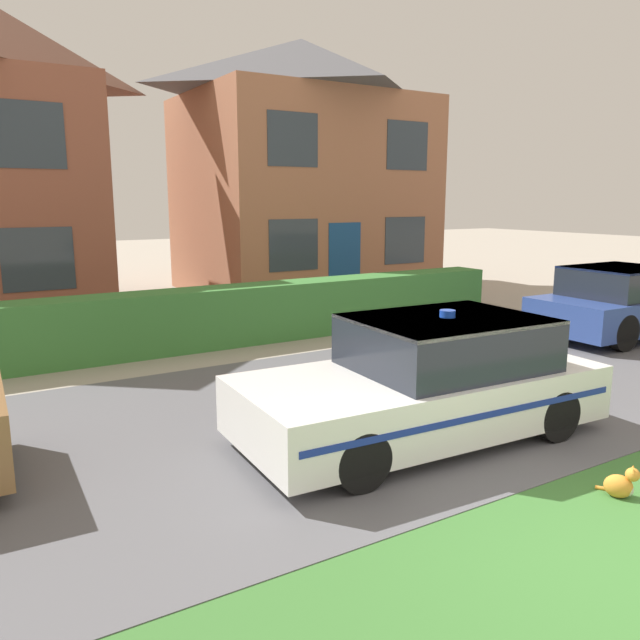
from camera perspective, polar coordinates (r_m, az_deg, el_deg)
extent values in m
plane|color=#A89E8E|center=(5.62, 26.73, -19.11)|extent=(80.00, 80.00, 0.00)
cube|color=#5B5B60|center=(8.26, 1.90, -8.13)|extent=(28.00, 5.71, 0.01)
cube|color=#3D7533|center=(5.65, 26.19, -18.87)|extent=(28.00, 2.33, 0.01)
cube|color=#3D7F38|center=(11.87, -8.42, 0.39)|extent=(12.43, 0.80, 1.10)
cylinder|color=black|center=(7.32, -3.17, -8.20)|extent=(0.60, 0.23, 0.59)
cylinder|color=black|center=(5.99, 3.72, -12.71)|extent=(0.60, 0.23, 0.59)
cylinder|color=black|center=(8.70, 12.59, -5.31)|extent=(0.60, 0.23, 0.59)
cylinder|color=black|center=(7.62, 20.73, -8.14)|extent=(0.60, 0.23, 0.59)
cube|color=white|center=(7.25, 9.06, -6.99)|extent=(4.29, 2.03, 0.63)
cube|color=#232833|center=(7.32, 11.48, -1.99)|extent=(2.18, 1.74, 0.58)
cube|color=white|center=(7.26, 11.56, 0.10)|extent=(2.18, 1.74, 0.04)
cube|color=navy|center=(7.95, 5.03, -4.92)|extent=(3.99, 0.20, 0.07)
cube|color=navy|center=(6.58, 14.01, -8.67)|extent=(3.99, 0.20, 0.07)
cylinder|color=blue|center=(7.25, 11.58, 0.57)|extent=(0.18, 0.18, 0.08)
ellipsoid|color=orange|center=(6.56, 25.61, -13.54)|extent=(0.28, 0.31, 0.22)
ellipsoid|color=beige|center=(6.57, 26.44, -13.73)|extent=(0.12, 0.11, 0.12)
sphere|color=orange|center=(6.51, 26.67, -12.53)|extent=(0.13, 0.13, 0.13)
cone|color=orange|center=(6.46, 26.72, -12.20)|extent=(0.05, 0.05, 0.05)
cone|color=orange|center=(6.52, 26.71, -11.97)|extent=(0.05, 0.05, 0.05)
cylinder|color=orange|center=(6.68, 24.76, -13.87)|extent=(0.15, 0.19, 0.04)
cylinder|color=black|center=(15.35, 26.19, 1.01)|extent=(0.68, 0.21, 0.67)
cylinder|color=black|center=(12.47, 25.99, -1.05)|extent=(0.68, 0.21, 0.67)
cylinder|color=black|center=(13.39, 20.36, 0.15)|extent=(0.68, 0.21, 0.67)
cube|color=#2D4793|center=(13.88, 26.16, 0.77)|extent=(3.98, 1.85, 0.64)
cube|color=#232833|center=(13.59, 25.78, 3.18)|extent=(1.94, 1.64, 0.57)
cube|color=#2D4793|center=(13.56, 25.88, 4.30)|extent=(1.94, 1.64, 0.04)
cube|color=#333D47|center=(14.05, -24.37, 5.08)|extent=(1.40, 0.02, 1.30)
cube|color=#333D47|center=(14.06, -25.19, 15.09)|extent=(1.40, 0.02, 1.30)
cube|color=#A86B4C|center=(19.02, -1.63, 11.27)|extent=(6.50, 5.37, 5.60)
pyramid|color=#56565B|center=(19.37, -1.69, 22.00)|extent=(6.83, 5.64, 1.61)
cube|color=navy|center=(16.67, 2.27, 5.28)|extent=(1.00, 0.02, 2.10)
cube|color=#333D47|center=(15.83, -2.40, 6.86)|extent=(1.40, 0.02, 1.30)
cube|color=#333D47|center=(17.83, 7.79, 7.23)|extent=(1.40, 0.02, 1.30)
cube|color=#333D47|center=(15.85, -2.48, 16.18)|extent=(1.40, 0.02, 1.30)
cube|color=#333D47|center=(17.85, 8.01, 15.51)|extent=(1.40, 0.02, 1.30)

